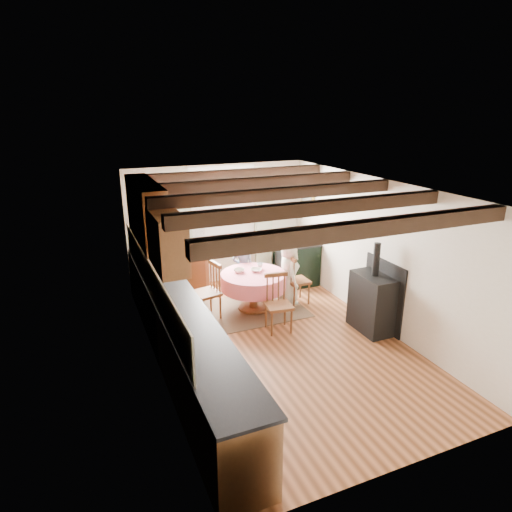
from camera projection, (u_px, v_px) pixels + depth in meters
name	position (u px, v px, depth m)	size (l,w,h in m)	color
floor	(276.00, 342.00, 6.76)	(3.60, 5.50, 0.00)	#A66139
ceiling	(279.00, 187.00, 5.99)	(3.60, 5.50, 0.00)	white
wall_back	(218.00, 225.00, 8.77)	(3.60, 0.00, 2.40)	silver
wall_front	(408.00, 366.00, 3.98)	(3.60, 0.00, 2.40)	silver
wall_left	(153.00, 288.00, 5.71)	(0.00, 5.50, 2.40)	silver
wall_right	(378.00, 254.00, 7.04)	(0.00, 5.50, 2.40)	silver
beam_a	(367.00, 228.00, 4.27)	(3.60, 0.16, 0.16)	black
beam_b	(316.00, 208.00, 5.15)	(3.60, 0.16, 0.16)	black
beam_c	(279.00, 193.00, 6.02)	(3.60, 0.16, 0.16)	black
beam_d	(251.00, 183.00, 6.89)	(3.60, 0.16, 0.16)	black
beam_e	(230.00, 174.00, 7.76)	(3.60, 0.16, 0.16)	black
splash_left	(150.00, 280.00, 5.98)	(0.02, 4.50, 0.55)	beige
splash_back	(169.00, 230.00, 8.39)	(1.40, 0.02, 0.55)	beige
base_cabinet_left	(179.00, 335.00, 6.07)	(0.60, 5.30, 0.88)	brown
base_cabinet_back	(172.00, 272.00, 8.37)	(1.30, 0.60, 0.88)	brown
worktop_left	(178.00, 305.00, 5.92)	(0.64, 5.30, 0.04)	black
worktop_back	(171.00, 250.00, 8.20)	(1.30, 0.64, 0.04)	black
wall_cabinet_glass	(146.00, 211.00, 6.58)	(0.34, 1.80, 0.90)	brown
wall_cabinet_solid	(167.00, 241.00, 5.29)	(0.34, 0.90, 0.70)	brown
window_frame	(223.00, 205.00, 8.67)	(1.34, 0.03, 1.54)	white
window_pane	(223.00, 205.00, 8.67)	(1.20, 0.01, 1.40)	white
curtain_left	(183.00, 235.00, 8.44)	(0.35, 0.10, 2.10)	#ADBB98
curtain_right	(263.00, 226.00, 9.07)	(0.35, 0.10, 2.10)	#ADBB98
curtain_rod	(223.00, 175.00, 8.40)	(0.03, 0.03, 2.00)	black
wall_picture	(308.00, 198.00, 8.87)	(0.04, 0.50, 0.60)	gold
wall_plate	(267.00, 197.00, 8.97)	(0.30, 0.30, 0.02)	silver
rug	(253.00, 309.00, 7.84)	(1.75, 1.36, 0.01)	brown
dining_table	(253.00, 292.00, 7.73)	(1.14, 1.14, 0.69)	#F56881
chair_near	(279.00, 304.00, 6.96)	(0.40, 0.42, 0.94)	brown
chair_left	(207.00, 291.00, 7.39)	(0.42, 0.44, 0.98)	brown
chair_right	(298.00, 279.00, 7.99)	(0.40, 0.42, 0.93)	brown
aga_range	(296.00, 260.00, 9.03)	(0.62, 0.96, 0.88)	black
cast_iron_stove	(374.00, 288.00, 6.90)	(0.44, 0.74, 1.47)	black
child_far	(243.00, 268.00, 8.30)	(0.40, 0.26, 1.10)	slate
child_right	(289.00, 272.00, 7.94)	(0.58, 0.38, 1.19)	silver
bowl_a	(256.00, 270.00, 7.71)	(0.20, 0.20, 0.05)	silver
bowl_b	(239.00, 271.00, 7.67)	(0.19, 0.19, 0.06)	silver
cup	(260.00, 266.00, 7.85)	(0.11, 0.11, 0.10)	silver
canister_tall	(162.00, 244.00, 8.09)	(0.13, 0.13, 0.22)	#262628
canister_wide	(165.00, 242.00, 8.26)	(0.19, 0.19, 0.22)	#262628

